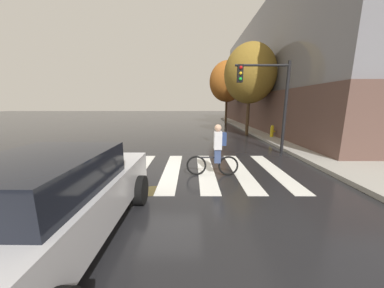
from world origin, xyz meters
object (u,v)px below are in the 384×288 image
(street_tree_near, at_px, (250,74))
(street_tree_mid, at_px, (227,82))
(manhole_cover, at_px, (152,191))
(traffic_light_near, at_px, (269,92))
(cyclist, at_px, (217,151))
(fire_hydrant, at_px, (272,131))
(sedan_near, at_px, (51,202))

(street_tree_near, bearing_deg, street_tree_mid, 90.99)
(manhole_cover, relative_size, traffic_light_near, 0.15)
(street_tree_near, bearing_deg, cyclist, -111.13)
(fire_hydrant, height_order, street_tree_near, street_tree_near)
(traffic_light_near, bearing_deg, sedan_near, -131.58)
(cyclist, relative_size, traffic_light_near, 0.41)
(sedan_near, height_order, traffic_light_near, traffic_light_near)
(sedan_near, distance_m, fire_hydrant, 12.82)
(sedan_near, distance_m, traffic_light_near, 8.79)
(manhole_cover, xyz_separation_m, street_tree_near, (5.32, 10.11, 4.48))
(manhole_cover, distance_m, cyclist, 2.39)
(fire_hydrant, bearing_deg, sedan_near, -126.29)
(sedan_near, xyz_separation_m, street_tree_mid, (6.28, 21.12, 4.06))
(manhole_cover, distance_m, traffic_light_near, 6.84)
(sedan_near, height_order, street_tree_mid, street_tree_mid)
(traffic_light_near, xyz_separation_m, street_tree_mid, (0.61, 14.72, 2.02))
(cyclist, bearing_deg, street_tree_near, 68.87)
(street_tree_near, bearing_deg, sedan_near, -117.64)
(cyclist, bearing_deg, traffic_light_near, 48.28)
(cyclist, height_order, street_tree_mid, street_tree_mid)
(manhole_cover, bearing_deg, traffic_light_near, 42.78)
(fire_hydrant, distance_m, street_tree_mid, 11.70)
(street_tree_mid, bearing_deg, cyclist, -100.51)
(manhole_cover, distance_m, street_tree_near, 12.27)
(sedan_near, relative_size, street_tree_mid, 0.64)
(cyclist, relative_size, fire_hydrant, 2.19)
(traffic_light_near, xyz_separation_m, fire_hydrant, (1.91, 3.94, -2.33))
(sedan_near, height_order, fire_hydrant, sedan_near)
(traffic_light_near, height_order, street_tree_near, street_tree_near)
(traffic_light_near, height_order, street_tree_mid, street_tree_mid)
(traffic_light_near, relative_size, street_tree_near, 0.63)
(fire_hydrant, height_order, street_tree_mid, street_tree_mid)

